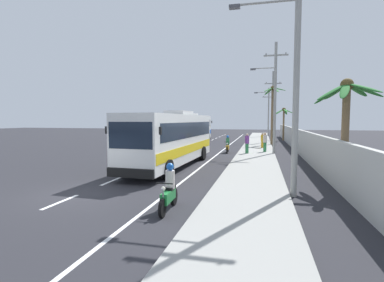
% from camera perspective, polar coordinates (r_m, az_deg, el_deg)
% --- Properties ---
extents(ground_plane, '(160.00, 160.00, 0.00)m').
position_cam_1_polar(ground_plane, '(12.96, -21.33, -9.77)').
color(ground_plane, '#28282D').
extents(sidewalk_kerb, '(3.20, 90.00, 0.14)m').
position_cam_1_polar(sidewalk_kerb, '(20.49, 12.25, -4.26)').
color(sidewalk_kerb, '#999993').
rests_on(sidewalk_kerb, ground).
extents(lane_markings, '(3.63, 71.00, 0.01)m').
position_cam_1_polar(lane_markings, '(25.53, 2.03, -2.63)').
color(lane_markings, white).
rests_on(lane_markings, ground).
extents(boundary_wall, '(0.24, 60.00, 2.17)m').
position_cam_1_polar(boundary_wall, '(24.56, 21.44, -0.67)').
color(boundary_wall, '#B2B2AD').
rests_on(boundary_wall, ground).
extents(coach_bus_foreground, '(3.21, 11.63, 3.68)m').
position_cam_1_polar(coach_bus_foreground, '(18.85, -3.89, 0.73)').
color(coach_bus_foreground, white).
rests_on(coach_bus_foreground, ground).
extents(coach_bus_far_lane, '(3.14, 11.24, 3.87)m').
position_cam_1_polar(coach_bus_far_lane, '(38.51, 0.29, 2.70)').
color(coach_bus_far_lane, white).
rests_on(coach_bus_far_lane, ground).
extents(motorcycle_beside_bus, '(0.56, 1.96, 1.61)m').
position_cam_1_polar(motorcycle_beside_bus, '(26.83, 7.08, -0.93)').
color(motorcycle_beside_bus, black).
rests_on(motorcycle_beside_bus, ground).
extents(motorcycle_trailing, '(0.56, 1.96, 1.61)m').
position_cam_1_polar(motorcycle_trailing, '(9.90, -4.59, -9.93)').
color(motorcycle_trailing, black).
rests_on(motorcycle_trailing, ground).
extents(pedestrian_near_kerb, '(0.36, 0.36, 1.72)m').
position_cam_1_polar(pedestrian_near_kerb, '(25.38, 10.88, -0.41)').
color(pedestrian_near_kerb, '#2D7A47').
rests_on(pedestrian_near_kerb, sidewalk_kerb).
extents(pedestrian_midwalk, '(0.36, 0.36, 1.56)m').
position_cam_1_polar(pedestrian_midwalk, '(30.69, 13.83, 0.19)').
color(pedestrian_midwalk, gold).
rests_on(pedestrian_midwalk, sidewalk_kerb).
extents(pedestrian_far_walk, '(0.36, 0.36, 1.75)m').
position_cam_1_polar(pedestrian_far_walk, '(26.96, 14.29, -0.14)').
color(pedestrian_far_walk, '#2D7A47').
rests_on(pedestrian_far_walk, sidewalk_kerb).
extents(utility_pole_nearest, '(3.83, 0.24, 9.96)m').
position_cam_1_polar(utility_pole_nearest, '(12.22, 19.68, 14.63)').
color(utility_pole_nearest, '#9E9E99').
rests_on(utility_pole_nearest, ground).
extents(utility_pole_mid, '(3.13, 0.24, 9.64)m').
position_cam_1_polar(utility_pole_mid, '(25.96, 16.02, 8.67)').
color(utility_pole_mid, '#9E9E99').
rests_on(utility_pole_mid, ground).
extents(utility_pole_far, '(3.51, 0.24, 9.43)m').
position_cam_1_polar(utility_pole_far, '(39.84, 15.60, 6.88)').
color(utility_pole_far, '#9E9E99').
rests_on(utility_pole_far, ground).
extents(utility_pole_distant, '(2.23, 0.24, 8.73)m').
position_cam_1_polar(utility_pole_distant, '(53.72, 14.96, 5.71)').
color(utility_pole_distant, '#9E9E99').
rests_on(utility_pole_distant, ground).
extents(palm_nearest, '(3.01, 3.12, 4.84)m').
position_cam_1_polar(palm_nearest, '(44.59, 17.75, 4.77)').
color(palm_nearest, brown).
rests_on(palm_nearest, ground).
extents(palm_second, '(2.64, 2.68, 7.06)m').
position_cam_1_polar(palm_second, '(35.47, 15.73, 6.72)').
color(palm_second, brown).
rests_on(palm_second, ground).
extents(palm_third, '(3.09, 3.06, 4.94)m').
position_cam_1_polar(palm_third, '(14.84, 28.26, 5.55)').
color(palm_third, brown).
rests_on(palm_third, ground).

